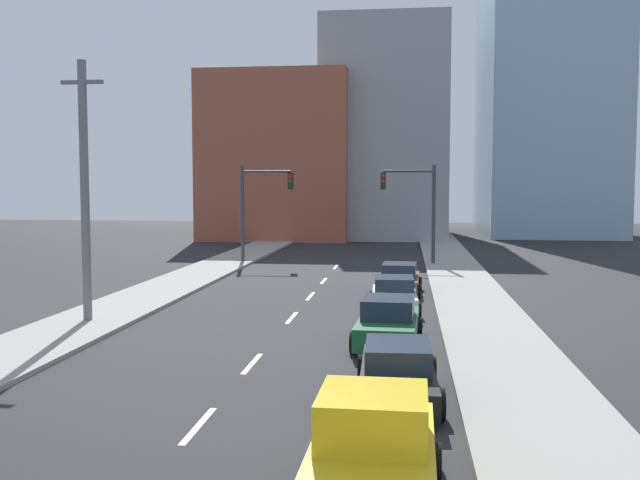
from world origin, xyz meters
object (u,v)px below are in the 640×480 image
object	(u,v)px
sedan_black	(398,373)
sedan_white	(394,296)
traffic_signal_left	(256,201)
pickup_truck_yellow	(370,474)
sedan_brown	(399,280)
utility_pole_left_mid	(85,190)
sedan_green	(388,323)
traffic_signal_right	(419,202)

from	to	relation	value
sedan_black	sedan_white	xyz separation A→B (m)	(-0.28, 11.93, 0.02)
traffic_signal_left	pickup_truck_yellow	world-z (taller)	traffic_signal_left
sedan_brown	utility_pole_left_mid	bearing A→B (deg)	-140.24
traffic_signal_left	sedan_black	world-z (taller)	traffic_signal_left
sedan_white	sedan_brown	xyz separation A→B (m)	(0.16, 5.01, 0.00)
pickup_truck_yellow	sedan_white	world-z (taller)	pickup_truck_yellow
pickup_truck_yellow	sedan_white	bearing A→B (deg)	90.81
pickup_truck_yellow	sedan_green	world-z (taller)	pickup_truck_yellow
sedan_white	sedan_brown	world-z (taller)	sedan_brown
traffic_signal_left	utility_pole_left_mid	world-z (taller)	utility_pole_left_mid
traffic_signal_left	sedan_brown	distance (m)	16.04
utility_pole_left_mid	sedan_white	size ratio (longest dim) A/B	2.24
traffic_signal_left	sedan_white	xyz separation A→B (m)	(9.42, -17.40, -3.46)
traffic_signal_left	sedan_white	distance (m)	20.09
utility_pole_left_mid	sedan_black	distance (m)	14.84
sedan_black	utility_pole_left_mid	bearing A→B (deg)	143.60
sedan_green	traffic_signal_right	bearing A→B (deg)	89.23
pickup_truck_yellow	sedan_black	size ratio (longest dim) A/B	1.31
sedan_black	sedan_green	size ratio (longest dim) A/B	1.05
sedan_brown	sedan_green	bearing A→B (deg)	-89.05
traffic_signal_right	sedan_white	bearing A→B (deg)	-94.23
traffic_signal_right	sedan_green	size ratio (longest dim) A/B	1.41
sedan_white	sedan_green	bearing A→B (deg)	-92.84
sedan_green	pickup_truck_yellow	bearing A→B (deg)	-87.25
sedan_white	sedan_black	bearing A→B (deg)	-90.56
utility_pole_left_mid	pickup_truck_yellow	xyz separation A→B (m)	(11.29, -14.47, -4.25)
traffic_signal_left	sedan_green	world-z (taller)	traffic_signal_left
traffic_signal_right	pickup_truck_yellow	world-z (taller)	traffic_signal_right
traffic_signal_left	sedan_green	bearing A→B (deg)	-68.21
traffic_signal_right	sedan_white	xyz separation A→B (m)	(-1.29, -17.40, -3.46)
traffic_signal_left	utility_pole_left_mid	bearing A→B (deg)	-95.22
traffic_signal_left	pickup_truck_yellow	distance (m)	37.04
utility_pole_left_mid	sedan_brown	xyz separation A→B (m)	(11.52, 8.83, -4.32)
utility_pole_left_mid	sedan_white	distance (m)	12.74
pickup_truck_yellow	sedan_brown	bearing A→B (deg)	90.46
traffic_signal_right	sedan_green	xyz separation A→B (m)	(-1.38, -23.34, -3.43)
utility_pole_left_mid	sedan_brown	world-z (taller)	utility_pole_left_mid
sedan_green	traffic_signal_left	bearing A→B (deg)	114.41
sedan_white	utility_pole_left_mid	bearing A→B (deg)	-163.35
utility_pole_left_mid	sedan_green	size ratio (longest dim) A/B	2.12
traffic_signal_right	utility_pole_left_mid	xyz separation A→B (m)	(-12.65, -21.21, 0.87)
traffic_signal_right	pickup_truck_yellow	size ratio (longest dim) A/B	1.03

